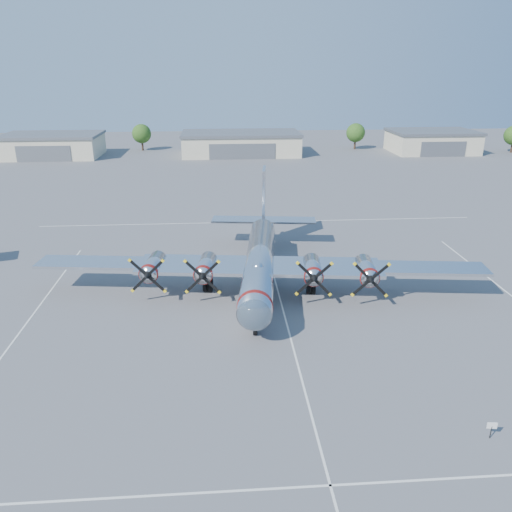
{
  "coord_description": "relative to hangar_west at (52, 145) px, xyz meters",
  "views": [
    {
      "loc": [
        -5.3,
        -41.6,
        20.4
      ],
      "look_at": [
        -2.03,
        3.31,
        3.2
      ],
      "focal_mm": 35.0,
      "sensor_mm": 36.0,
      "label": 1
    }
  ],
  "objects": [
    {
      "name": "ground",
      "position": [
        45.0,
        -81.96,
        -2.71
      ],
      "size": [
        260.0,
        260.0,
        0.0
      ],
      "primitive_type": "plane",
      "color": "#505053",
      "rests_on": "ground"
    },
    {
      "name": "parking_lines",
      "position": [
        45.0,
        -83.71,
        -2.71
      ],
      "size": [
        60.0,
        50.08,
        0.01
      ],
      "color": "silver",
      "rests_on": "ground"
    },
    {
      "name": "hangar_west",
      "position": [
        0.0,
        0.0,
        0.0
      ],
      "size": [
        22.6,
        14.6,
        5.4
      ],
      "color": "beige",
      "rests_on": "ground"
    },
    {
      "name": "hangar_center",
      "position": [
        45.0,
        -0.0,
        -0.0
      ],
      "size": [
        28.6,
        14.6,
        5.4
      ],
      "color": "beige",
      "rests_on": "ground"
    },
    {
      "name": "hangar_east",
      "position": [
        93.0,
        0.0,
        0.0
      ],
      "size": [
        20.6,
        14.6,
        5.4
      ],
      "color": "beige",
      "rests_on": "ground"
    },
    {
      "name": "tree_west",
      "position": [
        20.0,
        8.04,
        1.51
      ],
      "size": [
        4.8,
        4.8,
        6.64
      ],
      "color": "#382619",
      "rests_on": "ground"
    },
    {
      "name": "tree_east",
      "position": [
        75.0,
        6.04,
        1.51
      ],
      "size": [
        4.8,
        4.8,
        6.64
      ],
      "color": "#382619",
      "rests_on": "ground"
    },
    {
      "name": "main_bomber_b29",
      "position": [
        43.38,
        -78.3,
        -2.71
      ],
      "size": [
        45.1,
        33.47,
        9.29
      ],
      "primitive_type": null,
      "rotation": [
        0.0,
        0.0,
        -0.12
      ],
      "color": "silver",
      "rests_on": "ground"
    },
    {
      "name": "info_placard",
      "position": [
        55.07,
        -101.15,
        -1.93
      ],
      "size": [
        0.58,
        0.12,
        1.11
      ],
      "rotation": [
        0.0,
        0.0,
        -0.14
      ],
      "color": "black",
      "rests_on": "ground"
    }
  ]
}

